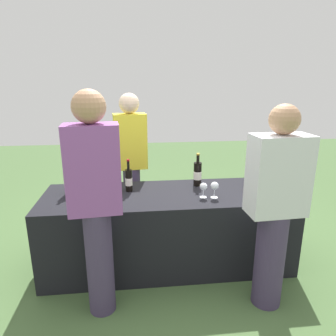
# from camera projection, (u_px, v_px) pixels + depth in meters

# --- Properties ---
(ground_plane) EXTENTS (12.00, 12.00, 0.00)m
(ground_plane) POSITION_uv_depth(u_px,v_px,m) (168.00, 262.00, 3.07)
(ground_plane) COLOR #476638
(tasting_table) EXTENTS (2.34, 0.77, 0.74)m
(tasting_table) POSITION_uv_depth(u_px,v_px,m) (168.00, 229.00, 2.97)
(tasting_table) COLOR black
(tasting_table) RESTS_ON ground_plane
(wine_bottle_0) EXTENTS (0.07, 0.07, 0.31)m
(wine_bottle_0) POSITION_uv_depth(u_px,v_px,m) (68.00, 183.00, 2.81)
(wine_bottle_0) COLOR black
(wine_bottle_0) RESTS_ON tasting_table
(wine_bottle_1) EXTENTS (0.08, 0.08, 0.33)m
(wine_bottle_1) POSITION_uv_depth(u_px,v_px,m) (78.00, 181.00, 2.84)
(wine_bottle_1) COLOR black
(wine_bottle_1) RESTS_ON tasting_table
(wine_bottle_2) EXTENTS (0.07, 0.07, 0.31)m
(wine_bottle_2) POSITION_uv_depth(u_px,v_px,m) (129.00, 180.00, 2.89)
(wine_bottle_2) COLOR black
(wine_bottle_2) RESTS_ON tasting_table
(wine_bottle_3) EXTENTS (0.08, 0.08, 0.33)m
(wine_bottle_3) POSITION_uv_depth(u_px,v_px,m) (198.00, 174.00, 3.05)
(wine_bottle_3) COLOR black
(wine_bottle_3) RESTS_ON tasting_table
(wine_bottle_4) EXTENTS (0.08, 0.08, 0.31)m
(wine_bottle_4) POSITION_uv_depth(u_px,v_px,m) (254.00, 176.00, 3.02)
(wine_bottle_4) COLOR black
(wine_bottle_4) RESTS_ON tasting_table
(wine_glass_0) EXTENTS (0.06, 0.06, 0.13)m
(wine_glass_0) POSITION_uv_depth(u_px,v_px,m) (103.00, 191.00, 2.65)
(wine_glass_0) COLOR silver
(wine_glass_0) RESTS_ON tasting_table
(wine_glass_1) EXTENTS (0.07, 0.07, 0.14)m
(wine_glass_1) POSITION_uv_depth(u_px,v_px,m) (204.00, 187.00, 2.74)
(wine_glass_1) COLOR silver
(wine_glass_1) RESTS_ON tasting_table
(wine_glass_2) EXTENTS (0.07, 0.07, 0.15)m
(wine_glass_2) POSITION_uv_depth(u_px,v_px,m) (215.00, 186.00, 2.73)
(wine_glass_2) COLOR silver
(wine_glass_2) RESTS_ON tasting_table
(server_pouring) EXTENTS (0.37, 0.24, 1.64)m
(server_pouring) POSITION_uv_depth(u_px,v_px,m) (131.00, 160.00, 3.41)
(server_pouring) COLOR #3F3351
(server_pouring) RESTS_ON ground_plane
(guest_0) EXTENTS (0.39, 0.24, 1.72)m
(guest_0) POSITION_uv_depth(u_px,v_px,m) (95.00, 199.00, 2.18)
(guest_0) COLOR #3F3351
(guest_0) RESTS_ON ground_plane
(guest_1) EXTENTS (0.43, 0.25, 1.61)m
(guest_1) POSITION_uv_depth(u_px,v_px,m) (275.00, 205.00, 2.28)
(guest_1) COLOR #3F3351
(guest_1) RESTS_ON ground_plane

